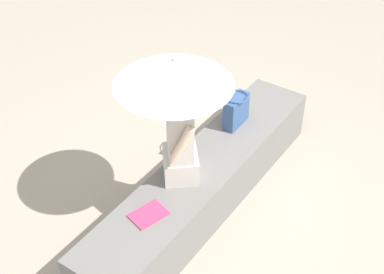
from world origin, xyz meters
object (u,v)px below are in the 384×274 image
Objects in this scene: person_seated at (180,138)px; handbag_black at (236,110)px; parasol at (174,73)px; magazine at (148,214)px.

person_seated is 2.81× the size of handbag_black.
parasol reaches higher than person_seated.
person_seated is 0.66m from magazine.
magazine is at bearing -172.83° from person_seated.
parasol is 3.46× the size of handbag_black.
magazine is (-0.53, -0.07, -0.38)m from person_seated.
person_seated is at bearing 22.55° from magazine.
magazine is (-0.54, -0.12, -0.97)m from parasol.
person_seated is at bearing 178.74° from handbag_black.
person_seated is 0.81× the size of parasol.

